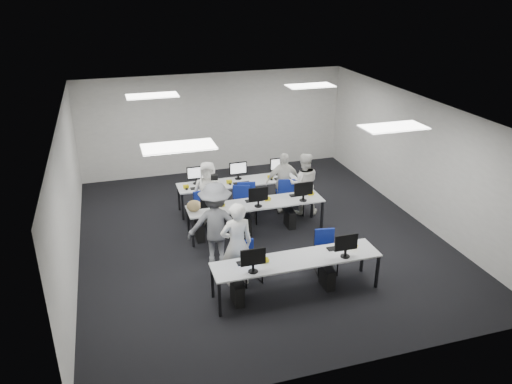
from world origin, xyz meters
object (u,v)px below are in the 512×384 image
object	(u,v)px
chair_7	(285,200)
chair_1	(325,259)
chair_5	(199,210)
photographer	(216,225)
chair_2	(207,216)
chair_4	(293,205)
student_3	(283,182)
student_1	(304,184)
chair_0	(249,269)
student_0	(237,245)
student_2	(208,193)
chair_3	(247,210)
chair_6	(242,205)
desk_mid	(256,205)
desk_front	(297,261)

from	to	relation	value
chair_7	chair_1	bearing A→B (deg)	-82.33
chair_1	chair_5	world-z (taller)	chair_5
chair_1	photographer	world-z (taller)	photographer
chair_2	chair_4	size ratio (longest dim) A/B	1.02
student_3	student_1	bearing A→B (deg)	-30.81
chair_0	chair_2	size ratio (longest dim) A/B	0.96
student_3	student_0	bearing A→B (deg)	-122.80
chair_5	student_2	size ratio (longest dim) A/B	0.56
chair_4	student_3	xyz separation A→B (m)	(-0.16, 0.32, 0.51)
chair_5	student_1	bearing A→B (deg)	-16.34
chair_3	chair_4	size ratio (longest dim) A/B	1.14
chair_2	chair_6	xyz separation A→B (m)	(0.97, 0.33, 0.01)
chair_3	student_0	size ratio (longest dim) A/B	0.55
desk_mid	chair_6	distance (m)	1.02
chair_2	chair_6	distance (m)	1.03
chair_6	chair_2	bearing A→B (deg)	-140.31
desk_mid	chair_0	distance (m)	2.14
student_1	student_3	bearing A→B (deg)	-17.24
chair_0	student_3	world-z (taller)	student_3
desk_front	student_0	bearing A→B (deg)	148.23
chair_1	desk_mid	bearing A→B (deg)	121.89
desk_front	chair_1	bearing A→B (deg)	32.19
student_2	photographer	size ratio (longest dim) A/B	0.85
student_3	chair_4	bearing A→B (deg)	-61.49
desk_front	chair_6	world-z (taller)	chair_6
chair_3	student_0	xyz separation A→B (m)	(-0.94, -2.59, 0.57)
desk_mid	chair_4	xyz separation A→B (m)	(1.16, 0.61, -0.42)
photographer	student_3	bearing A→B (deg)	-123.60
chair_0	student_0	xyz separation A→B (m)	(-0.25, -0.02, 0.61)
desk_front	chair_3	size ratio (longest dim) A/B	3.38
chair_2	chair_4	world-z (taller)	chair_2
chair_2	chair_4	bearing A→B (deg)	-13.86
chair_0	student_1	distance (m)	3.44
desk_front	student_3	distance (m)	3.66
chair_5	photographer	size ratio (longest dim) A/B	0.48
chair_3	chair_5	distance (m)	1.17
chair_1	student_1	xyz separation A→B (m)	(0.59, 2.71, 0.52)
chair_4	chair_5	bearing A→B (deg)	164.56
chair_2	chair_3	world-z (taller)	chair_3
chair_6	student_0	world-z (taller)	student_0
desk_front	chair_6	bearing A→B (deg)	91.24
desk_front	desk_mid	bearing A→B (deg)	90.00
chair_1	student_3	distance (m)	3.03
chair_2	student_2	world-z (taller)	student_2
chair_1	photographer	xyz separation A→B (m)	(-2.05, 0.92, 0.63)
chair_3	desk_mid	bearing A→B (deg)	-73.29
chair_1	photographer	bearing A→B (deg)	165.33
chair_1	chair_7	xyz separation A→B (m)	(0.21, 2.98, 0.02)
desk_front	photographer	bearing A→B (deg)	129.54
chair_4	chair_6	bearing A→B (deg)	157.74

